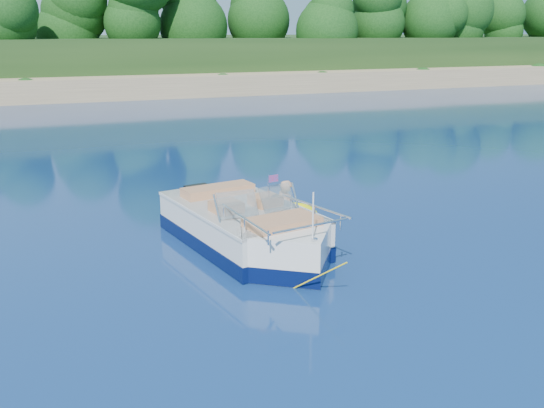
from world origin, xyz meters
The scene contains 6 objects.
ground centered at (0.00, 0.00, 0.00)m, with size 160.00×160.00×0.00m, color #0B1D4E.
shoreline centered at (0.00, 63.77, 0.98)m, with size 170.00×59.00×6.00m.
treeline centered at (0.04, 41.01, 5.55)m, with size 150.00×7.12×8.19m.
motorboat centered at (-2.42, 3.64, 0.39)m, with size 2.87×6.05×2.03m.
tow_tube centered at (-0.83, 5.29, 0.10)m, with size 1.83×1.83×0.40m.
boy centered at (-0.92, 5.33, 0.00)m, with size 0.60×0.39×1.64m, color tan.
Camera 1 is at (-6.49, -8.05, 4.55)m, focal length 40.00 mm.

